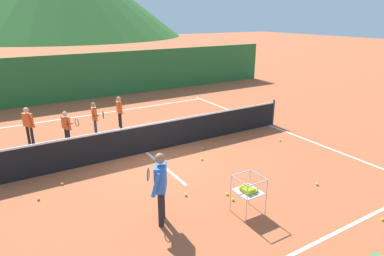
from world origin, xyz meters
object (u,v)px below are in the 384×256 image
Objects in this scene: student_2 at (95,116)px; tennis_ball_10 at (227,194)px; tennis_net at (146,138)px; student_0 at (28,122)px; tennis_ball_0 at (383,219)px; tennis_ball_7 at (38,199)px; student_3 at (119,109)px; tennis_ball_9 at (280,140)px; tennis_ball_4 at (317,184)px; tennis_ball_1 at (202,148)px; tennis_ball_2 at (186,195)px; ball_cart at (248,190)px; tennis_ball_6 at (62,184)px; tennis_ball_8 at (233,200)px; student_1 at (67,125)px; tennis_ball_5 at (202,159)px; instructor at (160,182)px.

student_2 is 18.58× the size of tennis_ball_10.
tennis_net is 8.57× the size of student_0.
tennis_ball_7 is (-6.37, 4.85, 0.00)m from tennis_ball_0.
student_3 is 18.57× the size of tennis_ball_9.
student_0 reaches higher than tennis_ball_4.
student_3 is at bearing 94.15° from tennis_ball_10.
tennis_ball_1 is 1.00× the size of tennis_ball_2.
ball_cart is 4.93m from tennis_ball_6.
tennis_net is 166.61× the size of tennis_ball_6.
student_2 is 18.58× the size of tennis_ball_7.
tennis_ball_4 is 1.00× the size of tennis_ball_7.
tennis_ball_8 and tennis_ball_9 have the same top height.
student_2 is 18.58× the size of tennis_ball_2.
student_0 is 6.57m from tennis_ball_2.
student_0 is 1.10× the size of student_1.
tennis_ball_8 is at bearing -66.13° from student_1.
student_2 is 7.09m from ball_cart.
student_2 is at bearing -7.69° from student_0.
student_2 is (2.21, -0.30, -0.03)m from student_0.
ball_cart is 2.50m from tennis_ball_4.
tennis_ball_9 is at bearing -29.58° from student_0.
student_1 is 17.62× the size of tennis_ball_8.
tennis_ball_4 is 1.00× the size of tennis_ball_6.
tennis_ball_2 and tennis_ball_9 have the same top height.
student_2 is at bearing 102.03° from ball_cart.
tennis_ball_1 is (1.55, -3.66, -0.72)m from student_3.
tennis_ball_5 is (2.16, -3.97, -0.73)m from student_2.
tennis_ball_9 is at bearing -36.62° from student_2.
tennis_ball_6 is (-2.82, -0.88, -0.47)m from tennis_net.
tennis_ball_5 and tennis_ball_10 have the same top height.
tennis_ball_6 is 1.00× the size of tennis_ball_9.
student_1 reaches higher than tennis_ball_9.
tennis_net is 3.76m from tennis_ball_7.
tennis_ball_2 is at bearing -71.20° from student_1.
student_0 is 1.47× the size of ball_cart.
tennis_ball_5 is at bearing -61.45° from student_2.
tennis_ball_8 is at bearing -31.51° from tennis_ball_7.
tennis_ball_2 is at bearing -133.47° from tennis_ball_5.
student_1 is 0.95× the size of student_2.
tennis_ball_4 is at bearing -60.43° from student_2.
tennis_ball_0 is at bearing -44.71° from tennis_ball_2.
tennis_ball_4 is (2.44, 0.03, -0.56)m from ball_cart.
tennis_ball_7 is (-2.53, -3.87, -0.73)m from student_2.
student_2 is at bearing 96.64° from tennis_ball_2.
tennis_ball_2 and tennis_ball_6 have the same top height.
instructor is 1.29× the size of student_3.
instructor is at bearing -102.18° from student_3.
tennis_net is at bearing -41.69° from student_0.
instructor is 23.90× the size of tennis_ball_9.
student_3 is 18.57× the size of tennis_ball_4.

